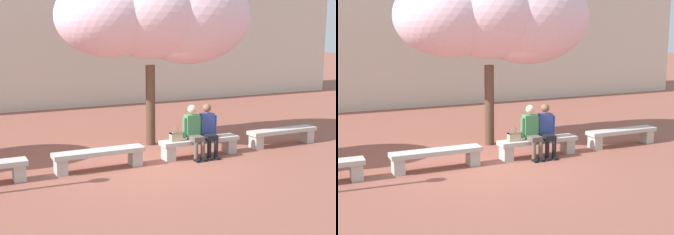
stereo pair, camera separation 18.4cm
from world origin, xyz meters
The scene contains 9 objects.
ground_plane centered at (0.00, 0.00, 0.00)m, with size 100.00×100.00×0.00m, color #8E5142.
building_facade centered at (0.00, 10.79, 4.09)m, with size 28.00×4.00×8.19m, color beige.
stone_bench_near_west centered at (-1.29, 0.00, 0.31)m, with size 2.06×0.45×0.45m.
stone_bench_center centered at (1.29, 0.00, 0.31)m, with size 2.06×0.45×0.45m.
stone_bench_near_east centered at (3.87, 0.00, 0.31)m, with size 2.06×0.45×0.45m.
person_seated_left centered at (1.08, -0.05, 0.70)m, with size 0.51×0.69×1.29m.
person_seated_right centered at (1.49, -0.05, 0.70)m, with size 0.50×0.72×1.29m.
handbag centered at (0.63, 0.00, 0.58)m, with size 0.30×0.15×0.34m.
cherry_tree_main centered at (0.89, 1.65, 3.43)m, with size 5.19×3.30×4.67m.
Camera 1 is at (-4.41, -9.66, 3.00)m, focal length 50.00 mm.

